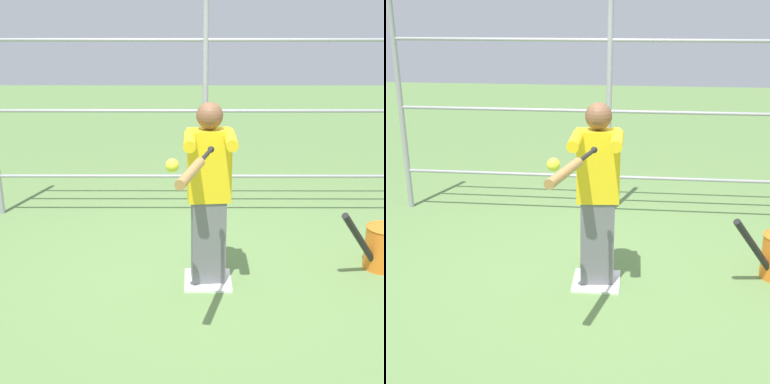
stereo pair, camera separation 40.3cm
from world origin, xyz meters
The scene contains 6 objects.
ground_plane centered at (0.00, 0.00, 0.00)m, with size 24.00×24.00×0.00m, color #608447.
home_plate centered at (0.00, 0.00, 0.01)m, with size 0.40×0.40×0.02m.
fence_backstop centered at (0.00, -1.60, 1.18)m, with size 4.70×0.06×2.37m.
batter centered at (0.00, 0.02, 0.84)m, with size 0.40×0.54×1.55m.
baseball_bat_swinging centered at (0.12, 0.88, 1.28)m, with size 0.26×0.80×0.07m.
softball_in_flight centered at (0.27, 0.55, 1.21)m, with size 0.10×0.10×0.10m.
Camera 2 is at (-0.28, 4.09, 2.26)m, focal length 50.00 mm.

